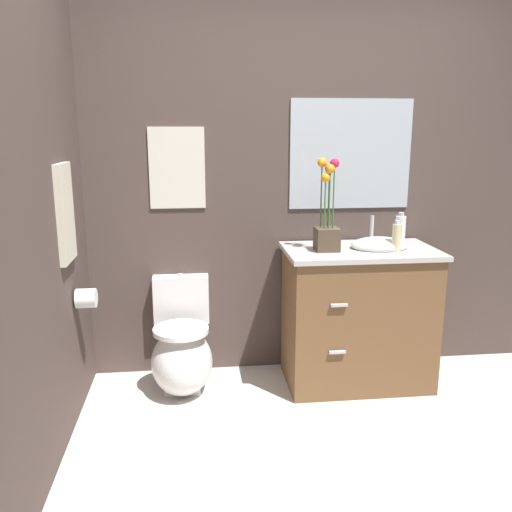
# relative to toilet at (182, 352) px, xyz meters

# --- Properties ---
(ground_plane) EXTENTS (9.03, 9.03, 0.00)m
(ground_plane) POSITION_rel_toilet_xyz_m (0.77, -1.21, -0.24)
(ground_plane) COLOR beige
(wall_back) EXTENTS (4.22, 0.05, 2.50)m
(wall_back) POSITION_rel_toilet_xyz_m (0.97, 0.30, 1.01)
(wall_back) COLOR #4C3D38
(wall_back) RESTS_ON ground_plane
(wall_left) EXTENTS (0.05, 4.16, 2.50)m
(wall_left) POSITION_rel_toilet_xyz_m (-0.61, -0.77, 1.01)
(wall_left) COLOR #4C3D38
(wall_left) RESTS_ON ground_plane
(toilet) EXTENTS (0.38, 0.59, 0.69)m
(toilet) POSITION_rel_toilet_xyz_m (0.00, 0.00, 0.00)
(toilet) COLOR white
(toilet) RESTS_ON ground_plane
(vanity_cabinet) EXTENTS (0.94, 0.56, 1.07)m
(vanity_cabinet) POSITION_rel_toilet_xyz_m (1.12, -0.03, 0.21)
(vanity_cabinet) COLOR brown
(vanity_cabinet) RESTS_ON ground_plane
(flower_vase) EXTENTS (0.14, 0.14, 0.56)m
(flower_vase) POSITION_rel_toilet_xyz_m (0.90, -0.05, 0.82)
(flower_vase) COLOR #4C3D2D
(flower_vase) RESTS_ON vanity_cabinet
(soap_bottle) EXTENTS (0.06, 0.06, 0.22)m
(soap_bottle) POSITION_rel_toilet_xyz_m (1.38, 0.01, 0.74)
(soap_bottle) COLOR white
(soap_bottle) RESTS_ON vanity_cabinet
(lotion_bottle) EXTENTS (0.06, 0.06, 0.19)m
(lotion_bottle) POSITION_rel_toilet_xyz_m (1.31, -0.12, 0.73)
(lotion_bottle) COLOR beige
(lotion_bottle) RESTS_ON vanity_cabinet
(wall_poster) EXTENTS (0.35, 0.01, 0.51)m
(wall_poster) POSITION_rel_toilet_xyz_m (0.00, 0.27, 1.13)
(wall_poster) COLOR silver
(wall_mirror) EXTENTS (0.80, 0.01, 0.70)m
(wall_mirror) POSITION_rel_toilet_xyz_m (1.12, 0.27, 1.21)
(wall_mirror) COLOR #B2BCC6
(hanging_towel) EXTENTS (0.03, 0.28, 0.52)m
(hanging_towel) POSITION_rel_toilet_xyz_m (-0.57, -0.29, 0.94)
(hanging_towel) COLOR beige
(toilet_paper_roll) EXTENTS (0.11, 0.11, 0.11)m
(toilet_paper_roll) POSITION_rel_toilet_xyz_m (-0.52, -0.20, 0.44)
(toilet_paper_roll) COLOR white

